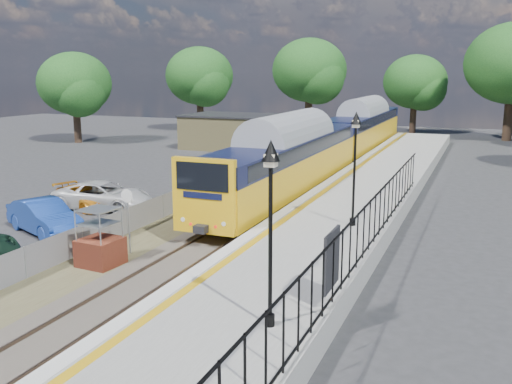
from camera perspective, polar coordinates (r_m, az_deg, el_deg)
The scene contains 16 objects.
ground at distance 20.34m, azimuth -9.29°, elevation -8.41°, with size 120.00×120.00×0.00m, color #2D2D30.
track_bed at distance 28.79m, azimuth -0.09°, elevation -1.96°, with size 5.90×80.00×0.29m.
platform at distance 25.76m, azimuth 8.17°, elevation -2.94°, with size 5.00×70.00×0.90m, color gray.
platform_edge at distance 26.20m, azimuth 3.82°, elevation -1.57°, with size 0.90×70.00×0.01m.
victorian_lamp_south at distance 13.32m, azimuth 1.47°, elevation 0.13°, with size 0.44×0.44×4.60m.
victorian_lamp_north at distance 22.87m, azimuth 9.91°, elevation 4.94°, with size 0.44×0.44×4.60m.
palisade_fence at distance 19.48m, azimuth 10.85°, elevation -3.71°, with size 0.12×26.00×2.00m.
wire_fence at distance 32.26m, azimuth -4.66°, elevation 0.45°, with size 0.06×52.00×1.20m.
outbuilding at distance 52.14m, azimuth -1.78°, elevation 5.92°, with size 10.80×10.10×3.12m.
tree_line at distance 58.84m, azimuth 13.89°, elevation 11.24°, with size 56.80×43.80×11.88m.
train at distance 41.30m, azimuth 7.87°, elevation 5.36°, with size 2.82×40.83×3.51m.
brick_plinth at distance 21.58m, azimuth -15.35°, elevation -4.51°, with size 1.49×1.49×2.22m.
speed_sign at distance 22.48m, azimuth -12.68°, elevation -1.83°, with size 0.53×0.12×2.64m.
car_blue at distance 26.84m, azimuth -20.41°, elevation -2.32°, with size 1.58×4.54×1.50m, color #193D9B.
car_yellow at distance 31.16m, azimuth -16.87°, elevation -0.48°, with size 1.63×4.01×1.16m, color orange.
car_white at distance 30.63m, azimuth -15.04°, elevation -0.34°, with size 2.36×5.11×1.42m, color silver.
Camera 1 is at (10.09, -16.20, 7.04)m, focal length 40.00 mm.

